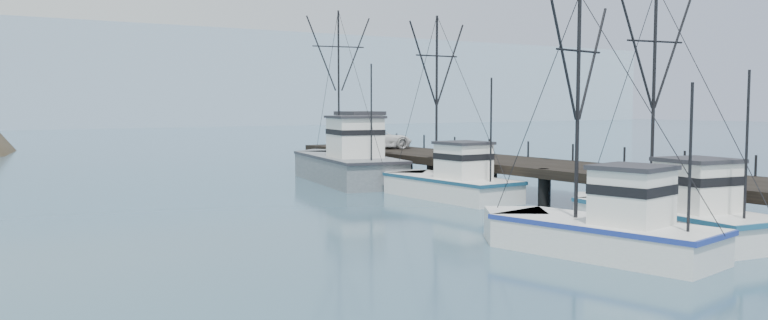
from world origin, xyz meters
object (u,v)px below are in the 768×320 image
Objects in this scene: trawler_far at (447,184)px; trawler_near at (668,217)px; pier at (515,166)px; trawler_mid at (596,232)px; pickup_truck at (376,139)px; work_vessel at (345,164)px; pier_shed at (360,129)px.

trawler_near is at bearing -90.31° from trawler_far.
pier is 4.54× the size of trawler_mid.
trawler_near reaches higher than pickup_truck.
trawler_far is 0.74× the size of work_vessel.
trawler_mid is at bearing -106.59° from pier_shed.
work_vessel is at bearing -127.74° from pier_shed.
trawler_near is at bearing 10.11° from trawler_mid.
trawler_near is at bearing -98.11° from pier_shed.
trawler_mid is at bearing -169.89° from trawler_near.
trawler_mid reaches higher than pier.
work_vessel is (-0.53, 10.84, 0.41)m from trawler_far.
trawler_near is at bearing -108.43° from pier.
pier_shed is (-0.15, 18.00, 1.73)m from pier.
trawler_far is (5.37, 15.83, 0.00)m from trawler_mid.
trawler_near is 14.89m from trawler_far.
trawler_near is 5.38m from trawler_mid.
work_vessel is at bearing 114.37° from pier.
trawler_near is 0.73× the size of work_vessel.
pickup_truck is (4.34, 2.87, 1.54)m from work_vessel.
trawler_mid is 0.89× the size of trawler_far.
trawler_far reaches higher than trawler_near.
pickup_truck is (3.88, 28.60, 1.95)m from trawler_near.
work_vessel is at bearing 79.71° from trawler_mid.
trawler_far is at bearing -104.58° from pier_shed.
trawler_near is at bearing -88.99° from work_vessel.
pier_shed is at bearing 52.26° from work_vessel.
pier is at bearing 56.54° from trawler_mid.
trawler_mid is at bearing -108.74° from trawler_far.
work_vessel reaches higher than trawler_near.
trawler_near reaches higher than trawler_mid.
pier is 7.99× the size of pickup_truck.
pier is 18.23m from trawler_mid.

